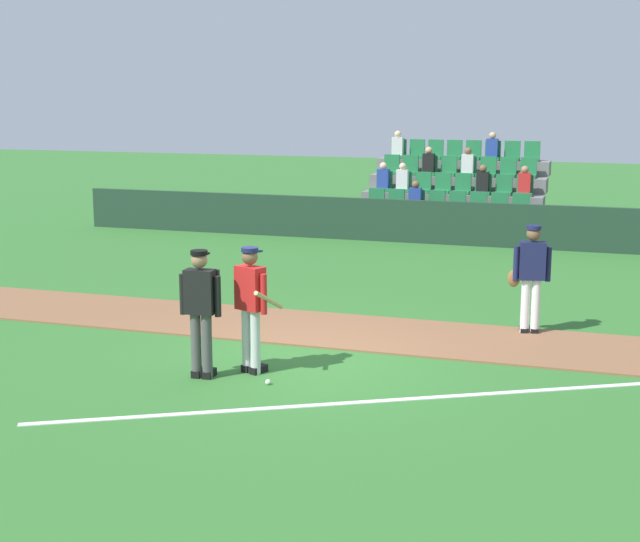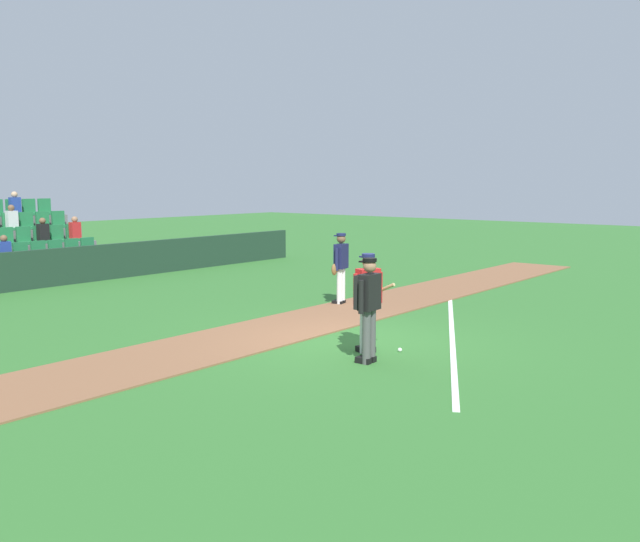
{
  "view_description": "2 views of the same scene",
  "coord_description": "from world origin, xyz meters",
  "px_view_note": "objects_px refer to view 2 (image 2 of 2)",
  "views": [
    {
      "loc": [
        4.21,
        -11.83,
        3.82
      ],
      "look_at": [
        -0.05,
        1.22,
        1.1
      ],
      "focal_mm": 50.89,
      "sensor_mm": 36.0,
      "label": 1
    },
    {
      "loc": [
        -9.96,
        -7.44,
        2.99
      ],
      "look_at": [
        0.12,
        0.84,
        1.27
      ],
      "focal_mm": 37.91,
      "sensor_mm": 36.0,
      "label": 2
    }
  ],
  "objects_px": {
    "umpire_home_plate": "(368,304)",
    "baseball": "(400,350)",
    "runner_navy_jersey": "(341,266)",
    "batter_red_jersey": "(368,299)"
  },
  "relations": [
    {
      "from": "batter_red_jersey",
      "to": "baseball",
      "type": "height_order",
      "value": "batter_red_jersey"
    },
    {
      "from": "baseball",
      "to": "batter_red_jersey",
      "type": "bearing_deg",
      "value": 133.45
    },
    {
      "from": "batter_red_jersey",
      "to": "runner_navy_jersey",
      "type": "xyz_separation_m",
      "value": [
        3.44,
        3.26,
        -0.01
      ]
    },
    {
      "from": "umpire_home_plate",
      "to": "baseball",
      "type": "distance_m",
      "value": 1.36
    },
    {
      "from": "runner_navy_jersey",
      "to": "batter_red_jersey",
      "type": "bearing_deg",
      "value": -136.52
    },
    {
      "from": "batter_red_jersey",
      "to": "umpire_home_plate",
      "type": "height_order",
      "value": "same"
    },
    {
      "from": "umpire_home_plate",
      "to": "baseball",
      "type": "relative_size",
      "value": 23.78
    },
    {
      "from": "runner_navy_jersey",
      "to": "umpire_home_plate",
      "type": "bearing_deg",
      "value": -137.52
    },
    {
      "from": "umpire_home_plate",
      "to": "runner_navy_jersey",
      "type": "xyz_separation_m",
      "value": [
        4.0,
        3.66,
        -0.04
      ]
    },
    {
      "from": "runner_navy_jersey",
      "to": "baseball",
      "type": "xyz_separation_m",
      "value": [
        -3.04,
        -3.68,
        -0.93
      ]
    }
  ]
}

